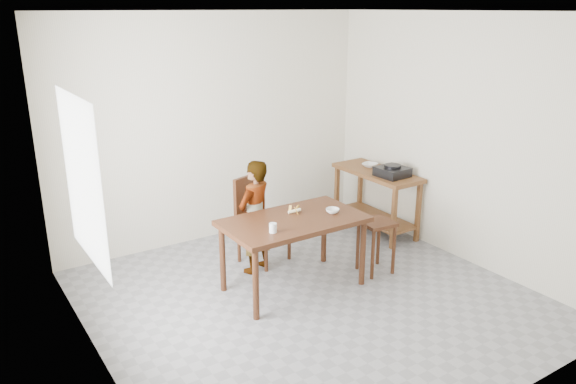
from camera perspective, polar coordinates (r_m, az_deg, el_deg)
floor at (r=5.64m, az=2.27°, el=-10.98°), size 4.00×4.00×0.04m
ceiling at (r=4.92m, az=2.69°, el=18.10°), size 4.00×4.00×0.04m
wall_back at (r=6.81m, az=-7.55°, el=6.39°), size 4.00×0.04×2.70m
wall_front at (r=3.75m, az=20.78°, el=-4.63°), size 4.00×0.04×2.70m
wall_left at (r=4.31m, az=-19.95°, el=-1.60°), size 0.04×4.00×2.70m
wall_right at (r=6.47m, az=17.24°, el=5.10°), size 0.04×4.00×2.70m
window_pane at (r=4.46m, az=-20.17°, el=1.07°), size 0.02×1.10×1.30m
dining_table at (r=5.68m, az=0.56°, el=-6.26°), size 1.40×0.80×0.75m
prep_counter at (r=7.18m, az=8.90°, el=-0.93°), size 0.50×1.20×0.80m
child at (r=5.96m, az=-3.39°, el=-2.54°), size 0.53×0.44×1.24m
dining_chair at (r=6.23m, az=-2.47°, el=-2.90°), size 0.59×0.59×0.97m
stool at (r=6.12m, az=8.90°, el=-5.47°), size 0.36×0.36×0.58m
glass_tumbler at (r=5.19m, az=-1.54°, el=-3.66°), size 0.09×0.09×0.09m
small_bowl at (r=5.70m, az=4.54°, el=-1.90°), size 0.17×0.17×0.04m
banana at (r=5.68m, az=0.66°, el=-1.89°), size 0.17×0.13×0.05m
serving_bowl at (r=7.21m, az=8.33°, el=2.73°), size 0.24×0.24×0.05m
gas_burner at (r=6.84m, az=10.55°, el=2.04°), size 0.36×0.36×0.11m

